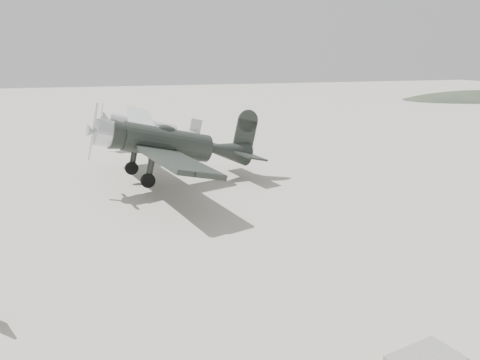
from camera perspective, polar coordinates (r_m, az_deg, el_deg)
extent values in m
plane|color=gray|center=(17.82, -4.57, -6.41)|extent=(160.00, 160.00, 0.00)
cylinder|color=black|center=(23.64, -8.90, 4.41)|extent=(4.67, 2.36, 1.42)
cone|color=black|center=(24.93, -1.61, 5.28)|extent=(2.87, 1.87, 1.32)
cylinder|color=silver|center=(22.82, -16.24, 3.59)|extent=(1.17, 1.43, 1.26)
cone|color=silver|center=(22.71, -17.74, 3.41)|extent=(0.47, 0.63, 0.57)
cube|color=silver|center=(22.72, -17.56, 3.43)|extent=(0.10, 0.19, 2.64)
ellipsoid|color=black|center=(23.47, -9.43, 5.87)|extent=(1.24, 0.92, 0.47)
cube|color=black|center=(23.49, -10.49, 3.38)|extent=(4.74, 12.36, 0.22)
cube|color=black|center=(25.29, 0.04, 5.54)|extent=(2.02, 4.41, 0.10)
cube|color=black|center=(25.23, 0.34, 7.50)|extent=(1.21, 0.37, 1.83)
cylinder|color=black|center=(22.44, -10.21, -0.83)|extent=(0.71, 0.31, 0.69)
cylinder|color=black|center=(24.97, -12.21, 0.72)|extent=(0.71, 0.31, 0.69)
cylinder|color=#333333|center=(22.26, -10.29, 0.85)|extent=(0.13, 0.13, 1.42)
cylinder|color=#333333|center=(24.81, -12.30, 2.24)|extent=(0.13, 0.13, 1.42)
cylinder|color=black|center=(25.50, 0.54, 4.51)|extent=(0.24, 0.13, 0.22)
cylinder|color=#ADB0B3|center=(33.57, -11.67, 6.48)|extent=(4.62, 1.15, 0.97)
cone|color=#ADB0B3|center=(33.81, -6.41, 6.77)|extent=(1.62, 0.94, 0.88)
cone|color=#ADB0B3|center=(33.58, -16.05, 6.21)|extent=(0.56, 0.94, 0.92)
cube|color=#ADB0B3|center=(33.60, -16.66, 6.17)|extent=(0.05, 0.13, 1.94)
cube|color=#ADB0B3|center=(33.48, -12.33, 7.37)|extent=(2.05, 9.75, 0.16)
cube|color=#ADB0B3|center=(33.86, -5.67, 6.88)|extent=(0.91, 3.03, 0.07)
cube|color=#ADB0B3|center=(33.79, -5.54, 7.84)|extent=(0.80, 0.10, 1.15)
cylinder|color=black|center=(32.83, -12.71, 3.85)|extent=(0.50, 0.14, 0.49)
cylinder|color=black|center=(34.73, -12.78, 4.47)|extent=(0.50, 0.14, 0.49)
cylinder|color=#333333|center=(32.73, -12.76, 4.71)|extent=(0.08, 0.08, 1.06)
cylinder|color=#333333|center=(34.64, -12.83, 5.28)|extent=(0.08, 0.08, 1.06)
cylinder|color=black|center=(33.93, -5.36, 6.37)|extent=(0.16, 0.07, 0.16)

